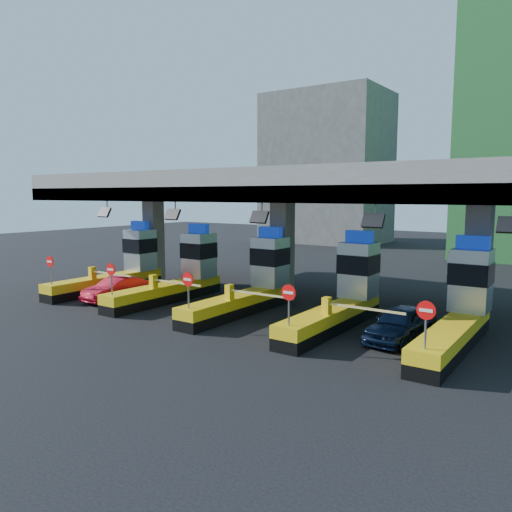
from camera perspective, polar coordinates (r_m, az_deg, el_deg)
The scene contains 10 objects.
ground at distance 25.40m, azimuth -0.60°, elevation -6.25°, with size 120.00×120.00×0.00m, color black.
toll_canopy at distance 27.12m, azimuth 2.92°, elevation 7.65°, with size 28.00×12.09×7.00m.
toll_lane_far_left at distance 32.07m, azimuth -15.05°, elevation -1.17°, with size 4.43×8.00×4.16m.
toll_lane_left at distance 28.47m, azimuth -8.52°, elevation -2.02°, with size 4.43×8.00×4.16m.
toll_lane_center at distance 25.34m, azimuth -0.24°, elevation -3.06°, with size 4.43×8.00×4.16m.
toll_lane_right at distance 22.90m, azimuth 10.10°, elevation -4.26°, with size 4.43×8.00×4.16m.
toll_lane_far_right at distance 21.36m, azimuth 22.43°, elevation -5.51°, with size 4.43×8.00×4.16m.
bg_building_concrete at distance 62.97m, azimuth 8.10°, elevation 9.85°, with size 14.00×10.00×18.00m, color #4C4C49.
van at distance 20.94m, azimuth 16.21°, elevation -7.46°, with size 1.65×4.10×1.40m, color black.
red_car at distance 28.77m, azimuth -15.67°, elevation -3.62°, with size 1.37×3.94×1.30m, color #A60C1F.
Camera 1 is at (14.31, -20.16, 5.84)m, focal length 35.00 mm.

